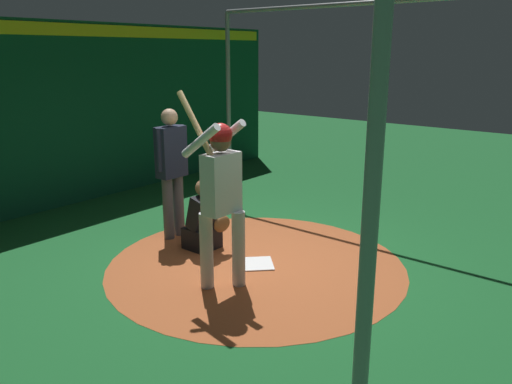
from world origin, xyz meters
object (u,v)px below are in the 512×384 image
(catcher, at_px, (204,222))
(umpire, at_px, (172,166))
(batter, at_px, (220,189))
(home_plate, at_px, (256,264))

(catcher, relative_size, umpire, 0.53)
(batter, bearing_deg, home_plate, 95.99)
(batter, distance_m, umpire, 1.80)
(home_plate, xyz_separation_m, catcher, (-0.88, -0.02, 0.37))
(batter, distance_m, catcher, 1.41)
(home_plate, relative_size, batter, 0.19)
(catcher, distance_m, umpire, 0.95)
(home_plate, distance_m, umpire, 1.87)
(batter, xyz_separation_m, catcher, (-0.96, 0.69, -0.77))
(batter, height_order, catcher, batter)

